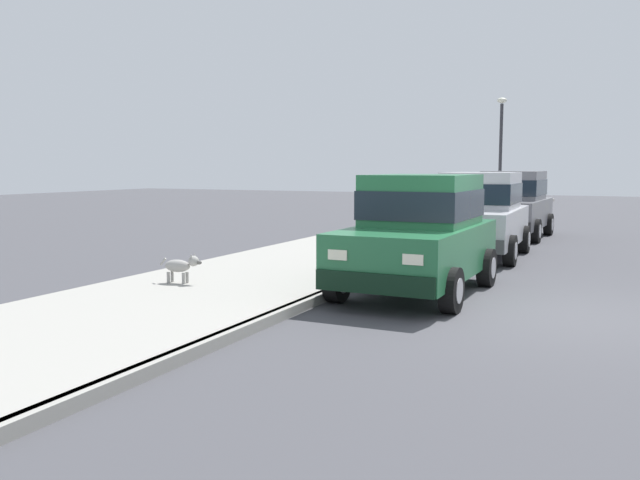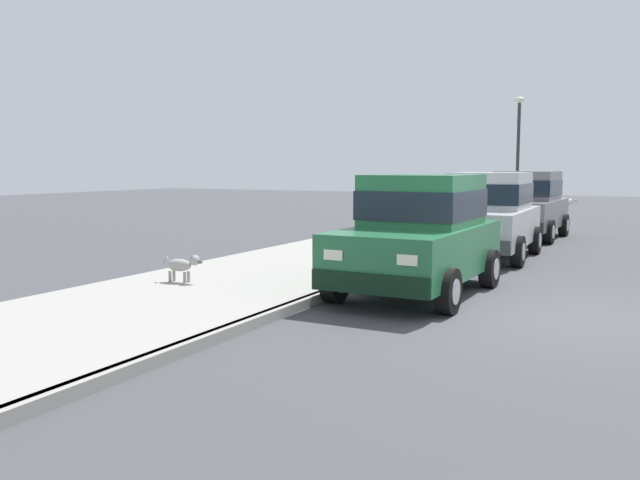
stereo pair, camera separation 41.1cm
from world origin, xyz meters
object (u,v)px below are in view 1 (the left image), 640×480
at_px(car_silver_hatchback, 479,213).
at_px(car_grey_hatchback, 512,203).
at_px(street_lamp, 501,143).
at_px(car_green_hatchback, 419,232).
at_px(dog_grey, 181,265).

xyz_separation_m(car_silver_hatchback, car_grey_hatchback, (0.01, 4.53, 0.00)).
xyz_separation_m(car_silver_hatchback, street_lamp, (-1.43, 10.64, 1.93)).
distance_m(car_green_hatchback, dog_grey, 3.84).
xyz_separation_m(car_silver_hatchback, dog_grey, (-3.45, -6.29, -0.55)).
height_order(car_green_hatchback, dog_grey, car_green_hatchback).
height_order(car_green_hatchback, car_silver_hatchback, same).
height_order(car_grey_hatchback, dog_grey, car_grey_hatchback).
bearing_deg(car_grey_hatchback, street_lamp, 103.27).
xyz_separation_m(car_grey_hatchback, street_lamp, (-1.44, 6.10, 1.93)).
bearing_deg(dog_grey, car_green_hatchback, 23.95).
bearing_deg(car_green_hatchback, car_silver_hatchback, 90.28).
height_order(car_green_hatchback, street_lamp, street_lamp).
bearing_deg(street_lamp, dog_grey, -96.80).
distance_m(car_green_hatchback, car_silver_hatchback, 4.75).
bearing_deg(car_grey_hatchback, car_green_hatchback, -89.89).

